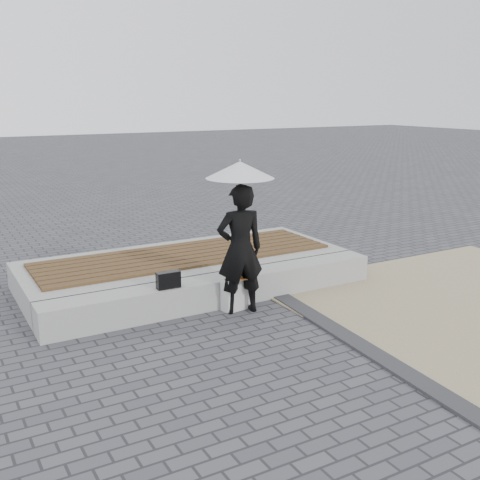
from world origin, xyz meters
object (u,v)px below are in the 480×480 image
at_px(woman, 240,249).
at_px(canvas_tote, 237,293).
at_px(seating_ledge, 220,290).
at_px(parasol, 240,170).
at_px(handbag, 168,280).

relative_size(woman, canvas_tote, 3.80).
bearing_deg(woman, canvas_tote, -88.37).
bearing_deg(canvas_tote, seating_ledge, 100.29).
xyz_separation_m(woman, parasol, (0.00, 0.00, 1.05)).
relative_size(parasol, handbag, 3.61).
distance_m(parasol, canvas_tote, 1.70).
xyz_separation_m(handbag, canvas_tote, (0.93, -0.18, -0.28)).
bearing_deg(seating_ledge, woman, -77.50).
distance_m(seating_ledge, woman, 0.79).
relative_size(woman, handbag, 5.56).
relative_size(handbag, canvas_tote, 0.68).
bearing_deg(parasol, canvas_tote, 81.82).
relative_size(seating_ledge, woman, 2.86).
height_order(woman, parasol, parasol).
xyz_separation_m(seating_ledge, parasol, (0.09, -0.41, 1.73)).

